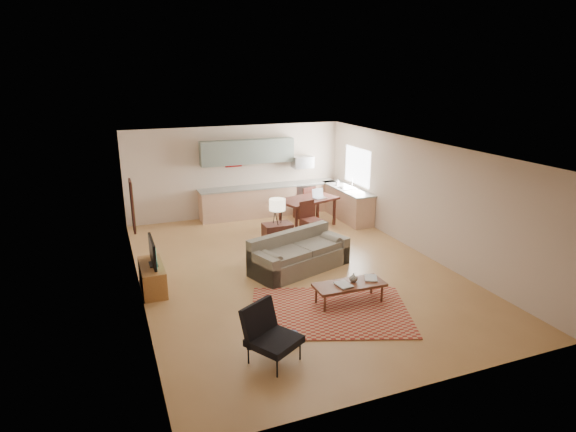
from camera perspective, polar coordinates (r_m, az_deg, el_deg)
name	(u,v)px	position (r m, az deg, el deg)	size (l,w,h in m)	color
room	(293,211)	(10.29, 0.61, 0.61)	(9.00, 9.00, 9.00)	#A57543
kitchen_counter_back	(269,200)	(14.60, -2.25, 1.90)	(4.26, 0.64, 0.92)	tan
kitchen_counter_right	(347,203)	(14.35, 7.00, 1.52)	(0.64, 2.26, 0.92)	tan
kitchen_range	(302,197)	(14.99, 1.73, 2.26)	(0.62, 0.62, 0.90)	#A5A8AD
kitchen_microwave	(303,162)	(14.77, 1.74, 6.41)	(0.62, 0.40, 0.35)	#A5A8AD
upper_cabinets	(248,152)	(14.25, -4.82, 7.61)	(2.80, 0.34, 0.70)	slate
window_right	(357,166)	(14.25, 8.22, 5.86)	(0.02, 1.40, 1.05)	white
wall_art_left	(133,206)	(10.42, -17.93, 1.13)	(0.06, 0.42, 1.10)	olive
triptych	(233,158)	(14.31, -6.50, 6.79)	(1.70, 0.04, 0.50)	beige
rug	(330,311)	(8.99, 4.96, -11.19)	(2.86, 1.98, 0.02)	maroon
sofa	(300,252)	(10.58, 1.41, -4.32)	(2.34, 1.02, 0.81)	#675F51
coffee_table	(349,293)	(9.25, 7.26, -9.07)	(1.36, 0.54, 0.41)	#512718
book_a	(338,286)	(9.00, 5.93, -8.27)	(0.28, 0.36, 0.03)	#900A09
book_b	(365,278)	(9.42, 9.06, -7.25)	(0.36, 0.40, 0.02)	navy
vase	(353,277)	(9.22, 7.77, -7.22)	(0.18, 0.18, 0.17)	black
armchair	(274,336)	(7.39, -1.64, -13.99)	(0.78, 0.78, 0.89)	black
tv_credenza	(152,277)	(10.06, -15.78, -7.00)	(0.45, 1.16, 0.54)	brown
tv	(152,252)	(9.86, -15.77, -4.12)	(0.09, 0.89, 0.54)	black
console_table	(278,239)	(11.42, -1.25, -2.78)	(0.67, 0.44, 0.78)	#361712
table_lamp	(277,211)	(11.20, -1.27, 0.59)	(0.38, 0.38, 0.62)	beige
dining_table	(308,213)	(13.48, 2.34, 0.41)	(1.63, 0.93, 0.82)	#361712
dining_chair_near	(311,219)	(12.65, 2.78, -0.41)	(0.45, 0.48, 0.95)	#361712
dining_chair_far	(304,202)	(14.28, 1.95, 1.69)	(0.47, 0.49, 0.98)	#361712
laptop	(320,194)	(13.37, 3.83, 2.65)	(0.35, 0.26, 0.26)	#A5A8AD
soap_bottle	(338,182)	(14.55, 5.91, 4.02)	(0.09, 0.10, 0.19)	beige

